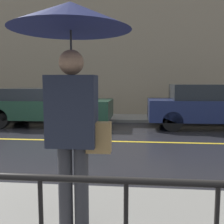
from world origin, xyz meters
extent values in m
plane|color=black|center=(0.00, 0.00, 0.00)|extent=(80.00, 80.00, 0.00)
cube|color=gray|center=(0.00, 4.35, 0.06)|extent=(28.00, 1.94, 0.11)
cube|color=gold|center=(0.00, 0.00, 0.00)|extent=(25.20, 0.12, 0.01)
cube|color=gray|center=(0.00, 5.47, 2.74)|extent=(28.00, 0.30, 5.48)
cylinder|color=#333338|center=(1.69, -4.52, 0.55)|extent=(0.14, 0.14, 0.87)
cylinder|color=#333338|center=(1.86, -4.52, 0.55)|extent=(0.14, 0.14, 0.87)
cube|color=#232838|center=(1.77, -4.52, 1.34)|extent=(0.47, 0.28, 0.69)
sphere|color=#A77B5A|center=(1.77, -4.52, 1.80)|extent=(0.24, 0.24, 0.24)
cylinder|color=#262628|center=(1.77, -4.52, 1.72)|extent=(0.02, 0.02, 0.77)
cone|color=#191E4C|center=(1.77, -4.52, 2.23)|extent=(1.16, 1.16, 0.26)
cube|color=#9E7A47|center=(2.04, -4.52, 1.08)|extent=(0.24, 0.12, 0.30)
cube|color=#193828|center=(-0.90, 2.43, 0.63)|extent=(4.72, 1.89, 0.67)
cube|color=#1E2328|center=(-1.09, 2.43, 1.18)|extent=(2.45, 1.74, 0.42)
cylinder|color=black|center=(0.56, 3.27, 0.35)|extent=(0.70, 0.22, 0.70)
cylinder|color=black|center=(0.56, 1.59, 0.35)|extent=(0.70, 0.22, 0.70)
cylinder|color=black|center=(-2.37, 3.27, 0.35)|extent=(0.70, 0.22, 0.70)
cube|color=#19234C|center=(4.82, 2.43, 0.65)|extent=(4.02, 1.76, 0.73)
cube|color=#1E2328|center=(4.66, 2.43, 1.27)|extent=(2.09, 1.62, 0.52)
cylinder|color=black|center=(3.57, 3.20, 0.33)|extent=(0.67, 0.22, 0.67)
cylinder|color=black|center=(3.57, 1.66, 0.33)|extent=(0.67, 0.22, 0.67)
camera|label=1|loc=(2.41, -7.00, 1.61)|focal=42.00mm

